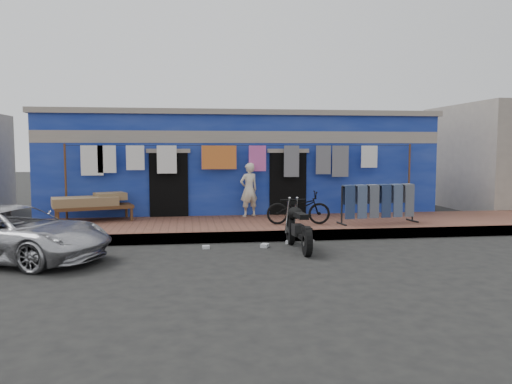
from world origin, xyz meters
name	(u,v)px	position (x,y,z in m)	size (l,w,h in m)	color
ground	(269,255)	(0.00, 0.00, 0.00)	(80.00, 80.00, 0.00)	black
sidewalk	(251,227)	(0.00, 3.00, 0.12)	(28.00, 3.00, 0.25)	brown
curb	(259,236)	(0.00, 1.55, 0.12)	(28.00, 0.10, 0.25)	gray
building	(236,164)	(0.00, 6.99, 1.69)	(12.20, 5.20, 3.36)	navy
clothesline	(231,162)	(-0.41, 4.25, 1.82)	(10.06, 0.06, 2.10)	brown
car	(13,232)	(-5.09, 0.23, 0.56)	(1.80, 3.97, 1.12)	silver
seated_person	(249,190)	(0.09, 4.20, 1.03)	(0.56, 0.37, 1.56)	beige
bicycle	(298,204)	(1.18, 2.51, 0.78)	(0.58, 1.63, 1.05)	black
motorcycle	(298,226)	(0.73, 0.49, 0.54)	(0.67, 1.68, 1.07)	black
charpoy	(94,208)	(-4.20, 3.88, 0.61)	(2.33, 1.58, 0.72)	brown
jeans_rack	(378,203)	(3.31, 2.43, 0.78)	(2.24, 0.74, 1.06)	black
litter_a	(206,247)	(-1.28, 0.87, 0.03)	(0.16, 0.12, 0.07)	silver
litter_b	(289,242)	(0.68, 1.20, 0.04)	(0.16, 0.12, 0.08)	silver
litter_c	(265,246)	(0.04, 0.86, 0.04)	(0.19, 0.15, 0.08)	silver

